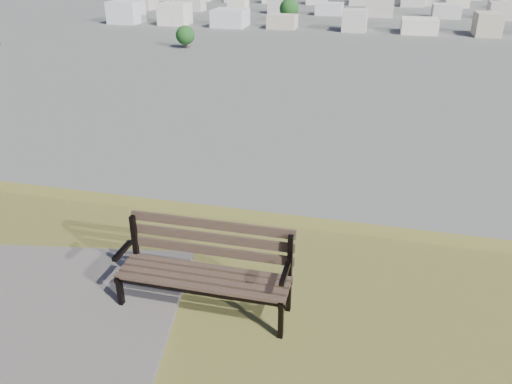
# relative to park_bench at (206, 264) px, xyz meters

# --- Properties ---
(park_bench) EXTENTS (1.59, 0.51, 0.83)m
(park_bench) POSITION_rel_park_bench_xyz_m (0.00, 0.00, 0.00)
(park_bench) COLOR #433526
(park_bench) RESTS_ON hilltop_mesa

